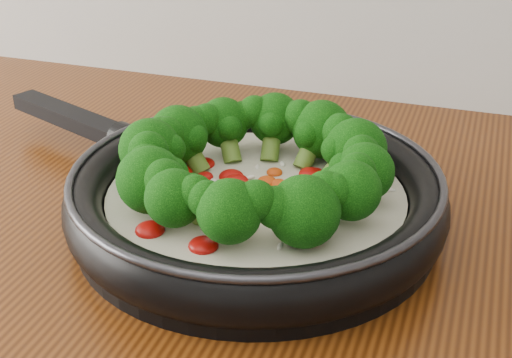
% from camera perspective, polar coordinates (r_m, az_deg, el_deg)
% --- Properties ---
extents(skillet, '(0.58, 0.45, 0.10)m').
position_cam_1_polar(skillet, '(0.65, -0.20, -0.68)').
color(skillet, black).
rests_on(skillet, counter).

